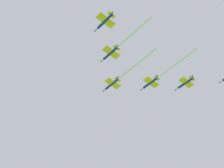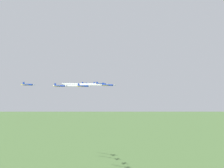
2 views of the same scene
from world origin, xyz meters
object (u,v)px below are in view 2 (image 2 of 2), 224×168
jet_port_inner (95,84)px  jet_center_rear (83,85)px  jet_port_outer (98,84)px  jet_lead (100,85)px  jet_port_trail (28,85)px  jet_starboard_trail (79,84)px  jet_starboard_inner (76,86)px  jet_starboard_outer (60,86)px

jet_port_inner → jet_center_rear: 45.24m
jet_port_outer → jet_lead: bearing=33.6°
jet_port_inner → jet_port_trail: 62.70m
jet_lead → jet_starboard_trail: size_ratio=0.92×
jet_starboard_inner → jet_center_rear: 66.60m
jet_port_inner → jet_center_rear: size_ratio=0.80×
jet_starboard_outer → jet_port_trail: (20.40, 12.65, 1.04)m
jet_lead → jet_starboard_inner: bearing=-45.3°
jet_starboard_inner → jet_center_rear: size_ratio=0.88×
jet_port_outer → jet_starboard_trail: (41.41, -32.43, -0.33)m
jet_port_outer → jet_starboard_inner: bearing=6.1°
jet_starboard_inner → jet_port_outer: size_ratio=3.02×
jet_center_rear → jet_port_trail: (-2.36, 86.72, 1.31)m
jet_lead → jet_starboard_inner: (15.70, 13.06, -0.67)m
jet_starboard_inner → jet_port_inner: bearing=177.5°
jet_port_outer → jet_port_trail: bearing=-15.0°
jet_lead → jet_starboard_trail: jet_starboard_trail is taller
jet_port_trail → jet_starboard_trail: 103.58m
jet_lead → jet_port_outer: (16.57, -30.27, 0.39)m
jet_starboard_inner → jet_starboard_outer: bearing=-17.8°
jet_starboard_trail → jet_lead: bearing=47.7°
jet_port_trail → jet_starboard_trail: size_ratio=0.30×
jet_port_outer → jet_center_rear: bearing=-116.3°
jet_center_rear → jet_port_trail: 86.76m
jet_center_rear → jet_starboard_inner: bearing=30.4°
jet_lead → jet_center_rear: bearing=-131.8°
jet_starboard_outer → jet_starboard_trail: bearing=-152.9°
jet_port_trail → jet_starboard_trail: (16.05, -102.33, -0.60)m
jet_center_rear → jet_port_trail: size_ratio=3.43×
jet_port_inner → jet_starboard_trail: 65.94m
jet_lead → jet_starboard_trail: (57.98, -62.70, 0.06)m
jet_port_outer → jet_center_rear: (27.73, -16.82, -1.05)m
jet_port_outer → jet_port_inner: bearing=22.2°
jet_center_rear → jet_starboard_trail: jet_starboard_trail is taller
jet_port_inner → jet_port_outer: 15.51m
jet_port_outer → jet_starboard_outer: 57.47m
jet_starboard_inner → jet_port_outer: 43.35m
jet_port_inner → jet_port_outer: jet_port_inner is taller
jet_port_inner → jet_starboard_inner: bearing=-2.5°
jet_port_trail → jet_starboard_trail: bearing=-166.1°
jet_port_trail → jet_starboard_trail: jet_port_trail is taller
jet_starboard_inner → jet_starboard_outer: (5.82, 13.92, 0.28)m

